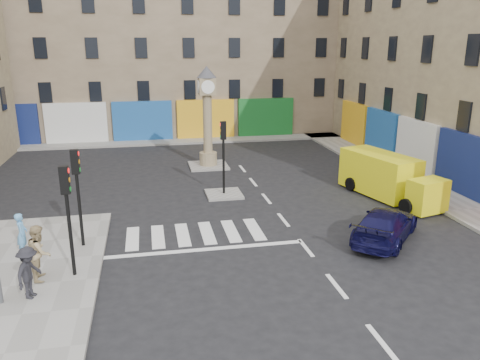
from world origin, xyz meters
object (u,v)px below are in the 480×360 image
object	(u,v)px
traffic_light_left_far	(77,183)
pedestrian_blue	(22,234)
clock_pillar	(207,111)
pedestrian_dark	(29,273)
yellow_van	(387,177)
pedestrian_tan	(40,252)
navy_sedan	(385,225)
traffic_light_island	(223,146)
traffic_light_left_near	(67,204)

from	to	relation	value
traffic_light_left_far	pedestrian_blue	world-z (taller)	traffic_light_left_far
traffic_light_left_far	clock_pillar	world-z (taller)	clock_pillar
pedestrian_dark	yellow_van	bearing A→B (deg)	-45.26
pedestrian_tan	pedestrian_dark	distance (m)	1.21
traffic_light_left_far	pedestrian_tan	world-z (taller)	traffic_light_left_far
traffic_light_left_far	pedestrian_tan	bearing A→B (deg)	-111.95
navy_sedan	pedestrian_tan	world-z (taller)	pedestrian_tan
traffic_light_left_far	traffic_light_island	bearing A→B (deg)	40.60
yellow_van	clock_pillar	bearing A→B (deg)	120.72
traffic_light_left_near	clock_pillar	distance (m)	15.19
pedestrian_dark	navy_sedan	bearing A→B (deg)	-60.44
traffic_light_left_near	navy_sedan	world-z (taller)	traffic_light_left_near
traffic_light_left_near	yellow_van	distance (m)	15.54
pedestrian_blue	pedestrian_dark	xyz separation A→B (m)	(0.93, -3.26, 0.03)
traffic_light_left_far	yellow_van	bearing A→B (deg)	13.68
traffic_light_left_far	traffic_light_island	size ratio (longest dim) A/B	1.00
pedestrian_dark	traffic_light_left_far	bearing A→B (deg)	3.60
yellow_van	traffic_light_island	bearing A→B (deg)	151.92
navy_sedan	yellow_van	bearing A→B (deg)	-75.97
pedestrian_blue	clock_pillar	bearing A→B (deg)	-42.70
pedestrian_blue	navy_sedan	bearing A→B (deg)	-102.15
traffic_light_left_near	pedestrian_blue	bearing A→B (deg)	134.86
pedestrian_blue	pedestrian_tan	distance (m)	2.30
pedestrian_tan	traffic_light_left_far	bearing A→B (deg)	-26.46
traffic_light_left_far	pedestrian_dark	size ratio (longest dim) A/B	2.28
traffic_light_left_far	pedestrian_blue	size ratio (longest dim) A/B	2.37
traffic_light_island	pedestrian_blue	bearing A→B (deg)	-145.09
pedestrian_dark	traffic_light_left_near	bearing A→B (deg)	-20.49
traffic_light_island	pedestrian_dark	distance (m)	11.78
traffic_light_left_far	yellow_van	world-z (taller)	traffic_light_left_far
clock_pillar	yellow_van	xyz separation A→B (m)	(8.00, -7.91, -2.49)
traffic_light_island	clock_pillar	bearing A→B (deg)	90.00
pedestrian_blue	pedestrian_dark	bearing A→B (deg)	-171.56
yellow_van	pedestrian_dark	distance (m)	16.94
clock_pillar	traffic_light_island	bearing A→B (deg)	-90.00
clock_pillar	pedestrian_tan	bearing A→B (deg)	-117.76
clock_pillar	pedestrian_blue	bearing A→B (deg)	-125.15
clock_pillar	navy_sedan	size ratio (longest dim) A/B	1.38
traffic_light_left_near	yellow_van	size ratio (longest dim) A/B	0.61
traffic_light_island	pedestrian_tan	size ratio (longest dim) A/B	2.02
traffic_light_left_near	traffic_light_left_far	size ratio (longest dim) A/B	1.00
traffic_light_left_far	traffic_light_island	world-z (taller)	traffic_light_left_far
clock_pillar	yellow_van	size ratio (longest dim) A/B	1.00
traffic_light_island	navy_sedan	world-z (taller)	traffic_light_island
traffic_light_island	traffic_light_left_far	bearing A→B (deg)	-139.40
traffic_light_left_near	navy_sedan	xyz separation A→B (m)	(11.59, 0.92, -1.98)
traffic_light_island	pedestrian_blue	world-z (taller)	traffic_light_island
traffic_light_left_far	clock_pillar	size ratio (longest dim) A/B	0.61
traffic_light_left_near	traffic_light_left_far	xyz separation A→B (m)	(0.00, 2.40, 0.00)
pedestrian_tan	navy_sedan	bearing A→B (deg)	-90.11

